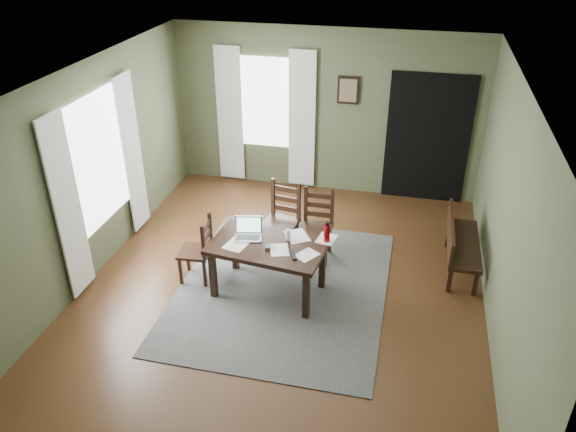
% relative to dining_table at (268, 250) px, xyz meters
% --- Properties ---
extents(ground, '(5.00, 6.00, 0.01)m').
position_rel_dining_table_xyz_m(ground, '(0.16, 0.10, -0.63)').
color(ground, '#492C16').
extents(room_shell, '(5.02, 6.02, 2.71)m').
position_rel_dining_table_xyz_m(room_shell, '(0.16, 0.10, 1.18)').
color(room_shell, '#4D5738').
rests_on(room_shell, ground).
extents(rug, '(2.60, 3.20, 0.01)m').
position_rel_dining_table_xyz_m(rug, '(0.16, 0.10, -0.62)').
color(rug, '#484848').
rests_on(rug, ground).
extents(dining_table, '(1.48, 1.00, 0.70)m').
position_rel_dining_table_xyz_m(dining_table, '(0.00, 0.00, 0.00)').
color(dining_table, black).
rests_on(dining_table, rug).
extents(chair_end, '(0.43, 0.42, 0.90)m').
position_rel_dining_table_xyz_m(chair_end, '(-0.94, 0.07, -0.18)').
color(chair_end, black).
rests_on(chair_end, rug).
extents(chair_back_left, '(0.51, 0.51, 1.02)m').
position_rel_dining_table_xyz_m(chair_back_left, '(-0.06, 0.97, -0.12)').
color(chair_back_left, black).
rests_on(chair_back_left, rug).
extents(chair_back_right, '(0.43, 0.43, 0.98)m').
position_rel_dining_table_xyz_m(chair_back_right, '(0.43, 0.96, -0.14)').
color(chair_back_right, black).
rests_on(chair_back_right, rug).
extents(bench, '(0.41, 1.29, 0.73)m').
position_rel_dining_table_xyz_m(bench, '(2.31, 1.07, -0.19)').
color(bench, black).
rests_on(bench, ground).
extents(laptop, '(0.39, 0.33, 0.23)m').
position_rel_dining_table_xyz_m(laptop, '(-0.28, 0.14, 0.15)').
color(laptop, '#B7B7BC').
rests_on(laptop, dining_table).
extents(computer_mouse, '(0.08, 0.11, 0.03)m').
position_rel_dining_table_xyz_m(computer_mouse, '(0.02, -0.08, 0.10)').
color(computer_mouse, '#3F3F42').
rests_on(computer_mouse, dining_table).
extents(tv_remote, '(0.12, 0.18, 0.02)m').
position_rel_dining_table_xyz_m(tv_remote, '(0.36, -0.19, 0.10)').
color(tv_remote, black).
rests_on(tv_remote, dining_table).
extents(drinking_glass, '(0.07, 0.07, 0.14)m').
position_rel_dining_table_xyz_m(drinking_glass, '(0.21, 0.16, 0.16)').
color(drinking_glass, silver).
rests_on(drinking_glass, dining_table).
extents(water_bottle, '(0.10, 0.10, 0.27)m').
position_rel_dining_table_xyz_m(water_bottle, '(0.68, 0.23, 0.21)').
color(water_bottle, maroon).
rests_on(water_bottle, dining_table).
extents(paper_a, '(0.32, 0.38, 0.00)m').
position_rel_dining_table_xyz_m(paper_a, '(-0.36, -0.08, 0.09)').
color(paper_a, white).
rests_on(paper_a, dining_table).
extents(paper_b, '(0.32, 0.34, 0.00)m').
position_rel_dining_table_xyz_m(paper_b, '(0.51, -0.13, 0.09)').
color(paper_b, white).
rests_on(paper_b, dining_table).
extents(paper_c, '(0.39, 0.41, 0.00)m').
position_rel_dining_table_xyz_m(paper_c, '(0.31, 0.27, 0.09)').
color(paper_c, white).
rests_on(paper_c, dining_table).
extents(paper_d, '(0.26, 0.31, 0.00)m').
position_rel_dining_table_xyz_m(paper_d, '(0.67, 0.29, 0.09)').
color(paper_d, white).
rests_on(paper_d, dining_table).
extents(paper_e, '(0.29, 0.34, 0.00)m').
position_rel_dining_table_xyz_m(paper_e, '(0.17, -0.09, 0.09)').
color(paper_e, white).
rests_on(paper_e, dining_table).
extents(window_left, '(0.01, 1.30, 1.70)m').
position_rel_dining_table_xyz_m(window_left, '(-2.31, 0.30, 0.83)').
color(window_left, white).
rests_on(window_left, ground).
extents(window_back, '(1.00, 0.01, 1.50)m').
position_rel_dining_table_xyz_m(window_back, '(-0.84, 3.07, 0.83)').
color(window_back, white).
rests_on(window_back, ground).
extents(curtain_left_near, '(0.03, 0.48, 2.30)m').
position_rel_dining_table_xyz_m(curtain_left_near, '(-2.28, -0.52, 0.58)').
color(curtain_left_near, silver).
rests_on(curtain_left_near, ground).
extents(curtain_left_far, '(0.03, 0.48, 2.30)m').
position_rel_dining_table_xyz_m(curtain_left_far, '(-2.28, 1.12, 0.58)').
color(curtain_left_far, silver).
rests_on(curtain_left_far, ground).
extents(curtain_back_left, '(0.44, 0.03, 2.30)m').
position_rel_dining_table_xyz_m(curtain_back_left, '(-1.46, 3.04, 0.58)').
color(curtain_back_left, silver).
rests_on(curtain_back_left, ground).
extents(curtain_back_right, '(0.44, 0.03, 2.30)m').
position_rel_dining_table_xyz_m(curtain_back_right, '(-0.22, 3.04, 0.58)').
color(curtain_back_right, silver).
rests_on(curtain_back_right, ground).
extents(framed_picture, '(0.34, 0.03, 0.44)m').
position_rel_dining_table_xyz_m(framed_picture, '(0.51, 3.07, 1.13)').
color(framed_picture, black).
rests_on(framed_picture, ground).
extents(doorway_back, '(1.30, 0.03, 2.10)m').
position_rel_dining_table_xyz_m(doorway_back, '(1.81, 3.07, 0.43)').
color(doorway_back, black).
rests_on(doorway_back, ground).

